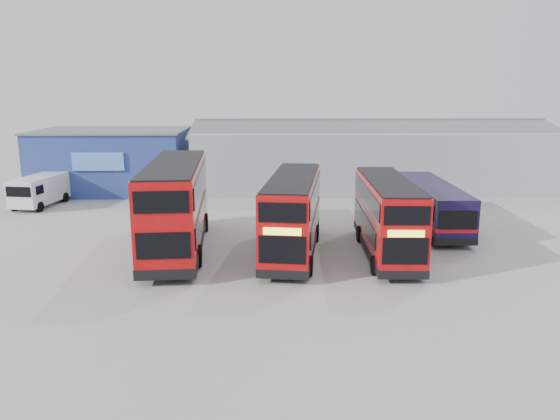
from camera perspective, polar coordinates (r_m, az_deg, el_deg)
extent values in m
plane|color=#969591|center=(29.30, 0.53, -4.36)|extent=(120.00, 120.00, 0.00)
cube|color=navy|center=(48.24, -17.02, 4.93)|extent=(12.00, 8.00, 5.00)
cube|color=#5B5F64|center=(47.98, -17.22, 7.94)|extent=(12.30, 8.30, 0.15)
cube|color=#548FEE|center=(44.28, -18.49, 4.82)|extent=(3.96, 0.15, 1.40)
cube|color=#9CA3AB|center=(49.17, 9.28, 5.46)|extent=(30.00, 12.00, 5.00)
cube|color=#5B5F64|center=(46.16, 10.02, 8.40)|extent=(30.50, 6.33, 1.29)
cube|color=#5B5F64|center=(51.65, 8.84, 8.89)|extent=(30.50, 6.33, 1.29)
cube|color=#B20A0C|center=(29.39, -10.83, 0.58)|extent=(3.41, 11.37, 4.33)
cube|color=black|center=(29.85, -10.68, -3.08)|extent=(3.45, 11.42, 0.48)
cube|color=black|center=(28.97, -8.21, -0.53)|extent=(0.68, 9.49, 1.02)
cube|color=black|center=(29.26, -13.52, -0.63)|extent=(0.68, 9.49, 1.02)
cube|color=black|center=(29.03, -8.27, 3.15)|extent=(0.75, 10.56, 1.02)
cube|color=black|center=(29.32, -13.58, 3.02)|extent=(0.75, 10.56, 1.02)
cube|color=black|center=(35.00, -9.88, 1.54)|extent=(2.40, 0.21, 1.44)
cube|color=black|center=(34.68, -10.00, 4.66)|extent=(2.40, 0.21, 1.02)
cube|color=#DFFF35|center=(34.84, -9.94, 3.09)|extent=(1.92, 0.17, 0.37)
cube|color=black|center=(24.11, -12.10, -3.68)|extent=(2.35, 0.21, 1.18)
cube|color=black|center=(23.65, -12.32, 0.79)|extent=(2.35, 0.21, 0.96)
cube|color=black|center=(29.01, -11.01, 4.80)|extent=(3.24, 11.20, 0.11)
cylinder|color=black|center=(33.52, -7.85, -1.28)|extent=(0.41, 1.13, 1.11)
cylinder|color=black|center=(33.76, -12.20, -1.36)|extent=(0.41, 1.13, 1.11)
cylinder|color=black|center=(27.05, -8.54, -4.75)|extent=(0.41, 1.13, 1.11)
cylinder|color=black|center=(27.34, -13.93, -4.80)|extent=(0.41, 1.13, 1.11)
cube|color=#B20A0C|center=(28.43, 1.34, -0.30)|extent=(3.62, 9.95, 3.75)
cube|color=black|center=(28.86, 1.33, -3.58)|extent=(3.66, 9.99, 0.42)
cube|color=black|center=(29.02, -0.90, -0.92)|extent=(1.17, 8.18, 0.88)
cube|color=black|center=(28.81, 3.74, -1.05)|extent=(1.17, 8.18, 0.88)
cube|color=black|center=(28.32, -1.02, 2.00)|extent=(1.29, 9.09, 0.88)
cube|color=black|center=(28.11, 3.75, 1.89)|extent=(1.29, 9.09, 0.88)
cube|color=black|center=(23.87, 0.23, -4.19)|extent=(2.07, 0.33, 1.25)
cube|color=black|center=(23.44, 0.23, -0.29)|extent=(2.07, 0.33, 0.88)
cube|color=#DFFF35|center=(23.64, 0.23, -2.27)|extent=(1.66, 0.26, 0.32)
cube|color=black|center=(33.29, 2.13, 0.70)|extent=(2.03, 0.32, 1.02)
cube|color=black|center=(32.98, 2.16, 3.53)|extent=(2.03, 0.32, 0.83)
cube|color=black|center=(28.06, 1.36, 3.47)|extent=(3.46, 9.80, 0.09)
cylinder|color=black|center=(25.79, -1.86, -5.66)|extent=(0.42, 0.99, 0.96)
cylinder|color=black|center=(25.57, 3.10, -5.84)|extent=(0.42, 0.99, 0.96)
cylinder|color=black|center=(31.33, -0.27, -2.30)|extent=(0.42, 0.99, 0.96)
cylinder|color=black|center=(31.15, 3.79, -2.42)|extent=(0.42, 0.99, 0.96)
cube|color=#B20A0C|center=(28.84, 11.11, -0.54)|extent=(2.54, 9.40, 3.60)
cube|color=black|center=(29.25, 10.98, -3.63)|extent=(2.58, 9.44, 0.40)
cube|color=black|center=(29.10, 8.77, -1.18)|extent=(0.32, 7.91, 0.84)
cube|color=black|center=(29.49, 13.12, -1.18)|extent=(0.32, 7.91, 0.84)
cube|color=black|center=(28.43, 8.97, 1.60)|extent=(0.35, 8.79, 0.84)
cube|color=black|center=(28.83, 13.41, 1.56)|extent=(0.35, 8.79, 0.84)
cube|color=black|center=(24.53, 12.96, -4.23)|extent=(2.00, 0.11, 1.20)
cube|color=black|center=(24.12, 13.14, -0.59)|extent=(2.00, 0.11, 0.84)
cube|color=#DFFF35|center=(24.31, 13.05, -2.43)|extent=(1.60, 0.09, 0.31)
cube|color=black|center=(33.45, 9.69, 0.46)|extent=(1.96, 0.11, 0.98)
cube|color=black|center=(33.15, 9.80, 3.16)|extent=(1.96, 0.11, 0.80)
cube|color=black|center=(28.48, 11.27, 3.02)|extent=(2.40, 9.26, 0.09)
cylinder|color=black|center=(26.03, 9.87, -5.72)|extent=(0.32, 0.93, 0.92)
cylinder|color=black|center=(26.44, 14.47, -5.65)|extent=(0.32, 0.93, 0.92)
cylinder|color=black|center=(31.33, 8.32, -2.48)|extent=(0.32, 0.93, 0.92)
cylinder|color=black|center=(31.68, 12.15, -2.46)|extent=(0.32, 0.93, 0.92)
cube|color=#100C35|center=(35.20, 15.58, 0.68)|extent=(2.46, 10.14, 2.43)
cube|color=black|center=(35.42, 15.48, -0.98)|extent=(2.50, 10.18, 0.37)
cube|color=red|center=(35.29, 15.54, -0.01)|extent=(2.49, 10.17, 0.23)
cube|color=black|center=(35.20, 17.57, 1.20)|extent=(0.18, 8.45, 0.87)
cube|color=black|center=(34.56, 13.88, 1.22)|extent=(0.18, 8.45, 0.87)
cube|color=black|center=(39.98, 13.67, 2.44)|extent=(2.07, 0.08, 1.19)
cube|color=black|center=(30.44, 18.13, -1.04)|extent=(2.02, 0.08, 1.01)
cylinder|color=black|center=(39.08, 15.65, 0.26)|extent=(0.31, 0.96, 0.96)
cylinder|color=black|center=(38.54, 12.50, 0.26)|extent=(0.31, 0.96, 0.96)
cylinder|color=black|center=(33.12, 18.62, -2.16)|extent=(0.31, 0.96, 0.96)
cylinder|color=black|center=(32.48, 14.93, -2.21)|extent=(0.31, 0.96, 0.96)
cube|color=silver|center=(43.70, -23.84, 1.98)|extent=(2.78, 5.30, 1.92)
cube|color=black|center=(41.54, -25.68, 1.72)|extent=(1.80, 0.33, 0.71)
cube|color=black|center=(42.87, -26.16, 1.98)|extent=(0.19, 0.91, 0.61)
cube|color=black|center=(41.76, -23.81, 1.95)|extent=(0.19, 0.91, 0.61)
cylinder|color=black|center=(42.97, -26.01, 0.38)|extent=(0.35, 0.76, 0.73)
cylinder|color=black|center=(41.93, -23.81, 0.31)|extent=(0.35, 0.76, 0.73)
cylinder|color=black|center=(45.80, -23.66, 1.30)|extent=(0.35, 0.76, 0.73)
cylinder|color=black|center=(44.82, -21.54, 1.25)|extent=(0.35, 0.76, 0.73)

